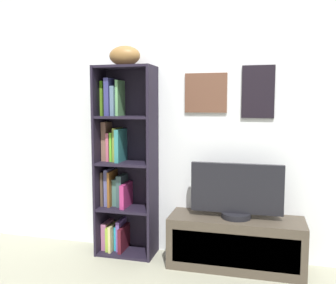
{
  "coord_description": "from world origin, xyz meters",
  "views": [
    {
      "loc": [
        0.61,
        -1.8,
        1.24
      ],
      "look_at": [
        -0.08,
        0.85,
        0.95
      ],
      "focal_mm": 39.39,
      "sensor_mm": 36.0,
      "label": 1
    }
  ],
  "objects_px": {
    "bookshelf": "(122,165)",
    "tv_stand": "(236,243)",
    "football": "(125,56)",
    "television": "(237,192)"
  },
  "relations": [
    {
      "from": "football",
      "to": "television",
      "type": "bearing_deg",
      "value": -2.46
    },
    {
      "from": "football",
      "to": "tv_stand",
      "type": "relative_size",
      "value": 0.25
    },
    {
      "from": "tv_stand",
      "to": "television",
      "type": "height_order",
      "value": "television"
    },
    {
      "from": "bookshelf",
      "to": "tv_stand",
      "type": "bearing_deg",
      "value": -4.29
    },
    {
      "from": "bookshelf",
      "to": "football",
      "type": "relative_size",
      "value": 6.19
    },
    {
      "from": "bookshelf",
      "to": "tv_stand",
      "type": "relative_size",
      "value": 1.53
    },
    {
      "from": "football",
      "to": "television",
      "type": "height_order",
      "value": "football"
    },
    {
      "from": "bookshelf",
      "to": "television",
      "type": "bearing_deg",
      "value": -4.22
    },
    {
      "from": "bookshelf",
      "to": "football",
      "type": "bearing_deg",
      "value": -31.19
    },
    {
      "from": "bookshelf",
      "to": "football",
      "type": "xyz_separation_m",
      "value": [
        0.05,
        -0.03,
        0.88
      ]
    }
  ]
}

